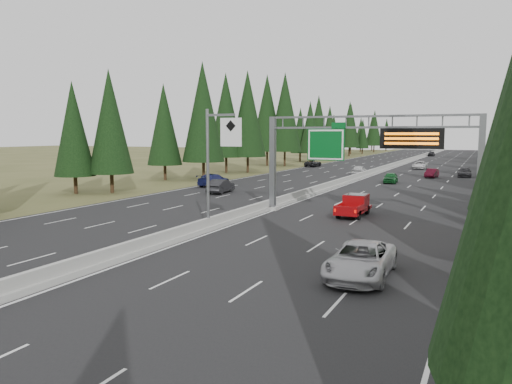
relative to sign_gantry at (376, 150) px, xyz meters
The scene contains 18 objects.
road 46.29m from the sign_gantry, 101.18° to the left, with size 32.00×260.00×0.08m, color black.
shoulder_right 46.28m from the sign_gantry, 78.86° to the left, with size 3.60×260.00×0.06m, color olive.
shoulder_left 52.70m from the sign_gantry, 120.63° to the left, with size 3.60×260.00×0.06m, color #414520.
median_barrier 46.25m from the sign_gantry, 101.18° to the left, with size 0.70×260.00×0.85m.
sign_gantry is the anchor object (origin of this frame).
hov_sign_pole 12.96m from the sign_gantry, 130.04° to the right, with size 2.80×0.50×8.00m.
tree_row_left 42.73m from the sign_gantry, 136.34° to the left, with size 11.78×239.83×18.56m.
silver_minivan 17.20m from the sign_gantry, 80.22° to the right, with size 2.57×5.58×1.55m, color #B5B4B9.
red_pickup 4.59m from the sign_gantry, 167.93° to the left, with size 1.79×5.02×1.64m.
car_ahead_green 28.73m from the sign_gantry, 97.68° to the left, with size 1.65×4.10×1.40m, color #124F1F.
car_ahead_dkred 39.22m from the sign_gantry, 89.70° to the left, with size 1.38×3.96×1.30m, color #550C1D.
car_ahead_dkgrey 42.33m from the sign_gantry, 83.84° to the left, with size 1.92×4.73×1.37m, color black.
car_ahead_white 57.17m from the sign_gantry, 93.69° to the left, with size 2.34×5.07×1.41m, color silver.
car_ahead_far 113.05m from the sign_gantry, 93.76° to the left, with size 1.67×4.16×1.42m, color black.
car_onc_near 21.05m from the sign_gantry, 154.12° to the left, with size 1.57×4.51×1.49m, color black.
car_onc_blue 27.52m from the sign_gantry, 146.95° to the left, with size 2.13×5.24×1.52m, color navy.
car_onc_white 40.24m from the sign_gantry, 105.10° to the left, with size 1.82×4.52×1.54m, color silver.
car_onc_far 59.64m from the sign_gantry, 113.19° to the left, with size 2.20×4.77×1.32m, color black.
Camera 1 is at (16.76, -3.25, 6.49)m, focal length 35.00 mm.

